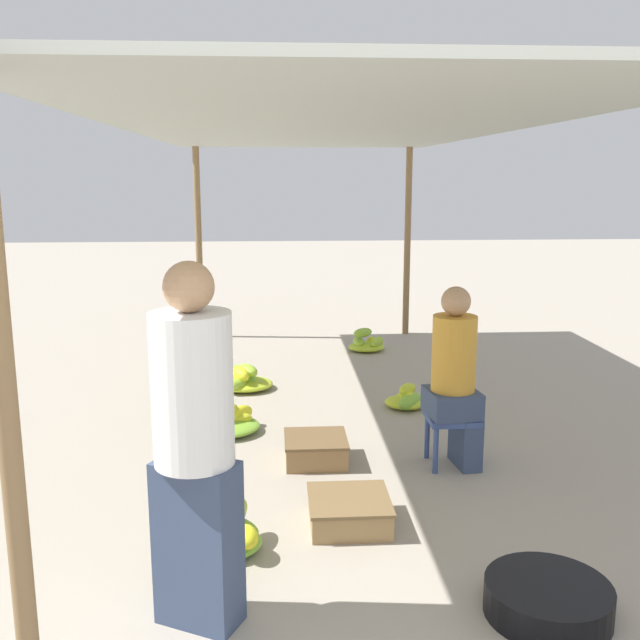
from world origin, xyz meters
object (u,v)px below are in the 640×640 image
at_px(stool, 451,425).
at_px(banana_pile_right_0, 367,343).
at_px(banana_pile_left_0, 228,536).
at_px(banana_pile_right_1, 407,400).
at_px(vendor_seated, 456,375).
at_px(crate_mid, 349,511).
at_px(banana_pile_left_1, 222,422).
at_px(vendor_foreground, 194,443).
at_px(banana_pile_left_2, 242,379).
at_px(crate_near, 316,449).
at_px(basin_black, 548,600).

relative_size(stool, banana_pile_right_0, 0.82).
height_order(banana_pile_left_0, banana_pile_right_1, banana_pile_left_0).
relative_size(vendor_seated, crate_mid, 2.69).
distance_m(banana_pile_left_1, banana_pile_right_1, 1.65).
relative_size(vendor_foreground, banana_pile_left_2, 2.96).
bearing_deg(vendor_foreground, banana_pile_right_0, 74.24).
bearing_deg(vendor_seated, banana_pile_left_0, -144.19).
relative_size(crate_near, crate_mid, 0.94).
relative_size(banana_pile_left_0, crate_mid, 1.03).
height_order(stool, crate_near, stool).
distance_m(banana_pile_right_0, crate_near, 3.32).
bearing_deg(crate_mid, vendor_seated, 45.24).
bearing_deg(basin_black, vendor_seated, 90.27).
relative_size(banana_pile_left_2, banana_pile_right_0, 1.25).
distance_m(vendor_foreground, stool, 2.37).
bearing_deg(banana_pile_left_2, crate_near, -71.51).
bearing_deg(crate_near, banana_pile_left_2, 108.49).
relative_size(vendor_foreground, vendor_seated, 1.30).
bearing_deg(banana_pile_right_1, banana_pile_right_0, 92.11).
bearing_deg(banana_pile_right_1, banana_pile_left_2, 156.40).
bearing_deg(stool, basin_black, -89.16).
relative_size(stool, banana_pile_right_1, 0.92).
distance_m(stool, vendor_seated, 0.35).
relative_size(vendor_seated, banana_pile_left_2, 2.27).
height_order(vendor_foreground, crate_mid, vendor_foreground).
xyz_separation_m(vendor_seated, banana_pile_left_1, (-1.66, 0.77, -0.57)).
relative_size(vendor_seated, basin_black, 2.18).
height_order(vendor_seated, crate_near, vendor_seated).
distance_m(crate_near, crate_mid, 0.95).
height_order(vendor_seated, banana_pile_left_2, vendor_seated).
height_order(vendor_foreground, vendor_seated, vendor_foreground).
distance_m(stool, banana_pile_left_2, 2.44).
distance_m(banana_pile_right_0, crate_mid, 4.22).
relative_size(vendor_seated, crate_near, 2.87).
xyz_separation_m(basin_black, crate_mid, (-0.82, 0.92, 0.01)).
distance_m(vendor_foreground, banana_pile_right_0, 5.29).
xyz_separation_m(stool, banana_pile_right_1, (-0.07, 1.25, -0.22)).
xyz_separation_m(vendor_seated, crate_mid, (-0.81, -0.82, -0.57)).
bearing_deg(vendor_seated, crate_near, 172.69).
bearing_deg(crate_near, vendor_seated, -7.31).
height_order(banana_pile_left_1, crate_mid, banana_pile_left_1).
distance_m(vendor_foreground, crate_near, 2.06).
bearing_deg(basin_black, vendor_foreground, 177.76).
bearing_deg(banana_pile_right_0, crate_near, -103.75).
bearing_deg(vendor_seated, stool, 173.35).
bearing_deg(stool, banana_pile_right_0, 92.50).
bearing_deg(vendor_foreground, banana_pile_left_2, 89.37).
relative_size(stool, banana_pile_left_2, 0.66).
distance_m(vendor_seated, banana_pile_left_1, 1.92).
xyz_separation_m(vendor_foreground, crate_mid, (0.77, 0.86, -0.77)).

